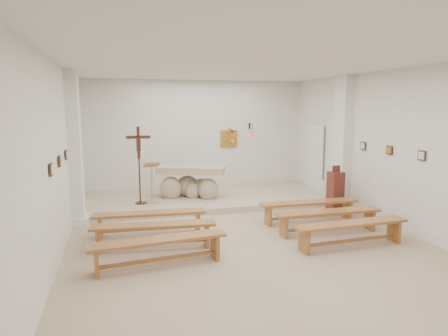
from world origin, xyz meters
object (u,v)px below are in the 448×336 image
object	(u,v)px
lectern	(152,182)
bench_left_third	(159,246)
altar	(191,184)
bench_right_third	(351,228)
donation_pedestal	(335,192)
bench_left_second	(154,230)
bench_right_second	(328,216)
bench_left_front	(150,218)
crucifix_stand	(139,160)
bench_right_front	(309,206)

from	to	relation	value
lectern	bench_left_third	size ratio (longest dim) A/B	0.48
altar	bench_right_third	xyz separation A→B (m)	(2.34, -4.40, -0.15)
donation_pedestal	bench_left_second	xyz separation A→B (m)	(-4.70, -1.45, -0.17)
bench_left_third	bench_right_third	xyz separation A→B (m)	(3.69, 0.00, 0.00)
lectern	donation_pedestal	size ratio (longest dim) A/B	0.93
bench_right_third	lectern	bearing A→B (deg)	127.73
bench_right_second	bench_left_third	distance (m)	3.79
bench_left_front	bench_left_third	size ratio (longest dim) A/B	1.00
altar	crucifix_stand	bearing A→B (deg)	-142.42
bench_left_third	bench_right_third	world-z (taller)	same
donation_pedestal	bench_left_front	xyz separation A→B (m)	(-4.70, -0.57, -0.17)
bench_right_second	bench_right_front	bearing A→B (deg)	90.84
lectern	bench_left_second	bearing A→B (deg)	-102.78
bench_right_second	bench_left_third	size ratio (longest dim) A/B	0.99
bench_right_front	bench_left_second	xyz separation A→B (m)	(-3.69, -0.88, 0.00)
bench_left_second	donation_pedestal	bearing A→B (deg)	23.24
lectern	bench_right_third	distance (m)	5.29
altar	bench_right_front	xyz separation A→B (m)	(2.34, -2.64, -0.15)
bench_left_front	bench_left_third	bearing A→B (deg)	-86.44
altar	bench_left_third	size ratio (longest dim) A/B	0.84
bench_right_front	bench_left_third	xyz separation A→B (m)	(-3.69, -1.75, 0.00)
bench_right_third	bench_right_front	bearing A→B (deg)	86.91
donation_pedestal	bench_left_third	bearing A→B (deg)	-159.19
lectern	bench_left_second	distance (m)	3.15
altar	crucifix_stand	world-z (taller)	crucifix_stand
bench_left_second	bench_left_third	xyz separation A→B (m)	(0.00, -0.88, 0.00)
donation_pedestal	bench_right_third	xyz separation A→B (m)	(-1.01, -2.33, -0.17)
lectern	bench_left_second	world-z (taller)	lectern
donation_pedestal	bench_right_third	size ratio (longest dim) A/B	0.52
crucifix_stand	bench_left_second	distance (m)	3.23
bench_right_second	crucifix_stand	bearing A→B (deg)	141.56
crucifix_stand	bench_right_third	world-z (taller)	crucifix_stand
crucifix_stand	bench_left_front	xyz separation A→B (m)	(0.08, -2.21, -0.95)
crucifix_stand	bench_left_front	distance (m)	2.40
altar	lectern	xyz separation A→B (m)	(-1.11, -0.40, 0.19)
bench_left_front	bench_right_front	world-z (taller)	same
crucifix_stand	bench_left_third	bearing A→B (deg)	-86.80
lectern	crucifix_stand	size ratio (longest dim) A/B	0.56
bench_right_second	bench_left_third	world-z (taller)	same
lectern	bench_right_third	world-z (taller)	lectern
lectern	bench_left_second	xyz separation A→B (m)	(-0.24, -3.12, -0.34)
lectern	bench_right_front	size ratio (longest dim) A/B	0.48
bench_right_front	donation_pedestal	bearing A→B (deg)	30.65
lectern	bench_left_third	world-z (taller)	lectern
bench_left_front	bench_right_second	size ratio (longest dim) A/B	1.01
bench_right_third	bench_left_front	bearing A→B (deg)	151.49
donation_pedestal	bench_right_second	world-z (taller)	donation_pedestal
crucifix_stand	donation_pedestal	xyz separation A→B (m)	(4.78, -1.63, -0.78)
bench_right_third	crucifix_stand	bearing A→B (deg)	130.50
crucifix_stand	bench_right_front	distance (m)	4.47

